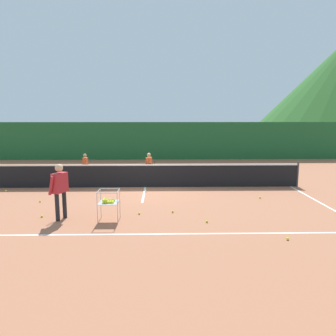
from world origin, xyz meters
The scene contains 20 objects.
ground_plane centered at (0.00, 0.00, 0.00)m, with size 120.00×120.00×0.00m, color #A86647.
line_baseline_near centered at (0.00, -5.59, 0.00)m, with size 12.37×0.08×0.01m, color white.
line_baseline_far centered at (0.00, 4.53, 0.00)m, with size 12.37×0.08×0.01m, color white.
line_sideline_east centered at (6.18, 0.00, 0.00)m, with size 0.08×10.12×0.01m, color white.
line_service_center centered at (0.00, 0.00, 0.00)m, with size 0.08×5.09×0.01m, color white.
tennis_net centered at (0.00, 0.00, 0.50)m, with size 12.99×0.08×1.05m.
instructor centered at (-2.26, -4.30, 0.98)m, with size 0.49×0.82×1.63m.
student_0 centered at (-2.92, 1.88, 0.73)m, with size 0.24×0.48×1.21m.
student_1 centered at (0.12, 1.33, 0.78)m, with size 0.42×0.70×1.30m.
ball_cart centered at (-0.85, -4.49, 0.59)m, with size 0.58×0.58×0.90m.
tennis_ball_1 centered at (-0.01, -3.88, 0.03)m, with size 0.07×0.07×0.07m, color yellow.
tennis_ball_2 centered at (0.05, -0.91, 0.03)m, with size 0.07×0.07×0.07m, color yellow.
tennis_ball_3 centered at (3.74, -6.07, 0.03)m, with size 0.07×0.07×0.07m, color yellow.
tennis_ball_4 centered at (-5.50, -0.72, 0.03)m, with size 0.07×0.07×0.07m, color yellow.
tennis_ball_5 centered at (1.02, -3.72, 0.03)m, with size 0.07×0.07×0.07m, color yellow.
tennis_ball_6 centered at (4.28, -2.01, 0.03)m, with size 0.07×0.07×0.07m, color yellow.
tennis_ball_7 centered at (-3.58, -2.34, 0.03)m, with size 0.07×0.07×0.07m, color yellow.
tennis_ball_8 centered at (1.95, -4.70, 0.03)m, with size 0.07×0.07×0.07m, color yellow.
tennis_ball_10 centered at (-2.90, -4.12, 0.03)m, with size 0.07×0.07×0.07m, color yellow.
windscreen_fence centered at (0.00, 8.84, 1.27)m, with size 27.21×0.08×2.54m, color #1E5B2D.
Camera 1 is at (0.65, -13.70, 3.02)m, focal length 35.47 mm.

